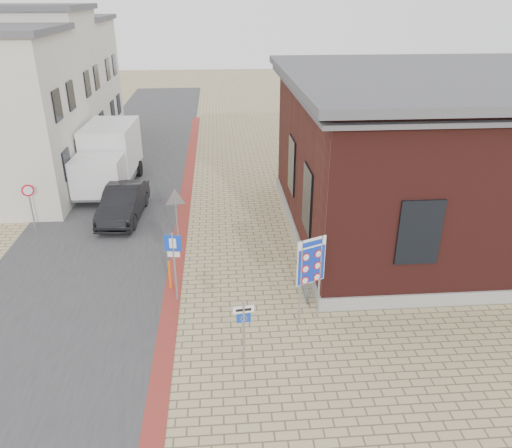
{
  "coord_description": "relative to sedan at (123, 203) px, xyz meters",
  "views": [
    {
      "loc": [
        -0.21,
        -12.67,
        9.61
      ],
      "look_at": [
        1.03,
        3.3,
        2.2
      ],
      "focal_mm": 35.0,
      "sensor_mm": 36.0,
      "label": 1
    }
  ],
  "objects": [
    {
      "name": "border_sign",
      "position": [
        7.22,
        -8.75,
        1.37
      ],
      "size": [
        0.94,
        0.46,
        2.96
      ],
      "rotation": [
        0.0,
        0.0,
        0.43
      ],
      "color": "gray",
      "rests_on": "ground"
    },
    {
      "name": "parking_sign",
      "position": [
        2.92,
        -7.25,
        1.0
      ],
      "size": [
        0.57,
        0.13,
        2.58
      ],
      "rotation": [
        0.0,
        0.0,
        -0.16
      ],
      "color": "gray",
      "rests_on": "ground"
    },
    {
      "name": "ground",
      "position": [
        4.72,
        -9.25,
        -0.76
      ],
      "size": [
        120.0,
        120.0,
        0.0
      ],
      "primitive_type": "plane",
      "color": "tan",
      "rests_on": "ground"
    },
    {
      "name": "bike_rack",
      "position": [
        7.37,
        -7.05,
        -0.5
      ],
      "size": [
        0.08,
        1.8,
        0.6
      ],
      "color": "slate",
      "rests_on": "ground"
    },
    {
      "name": "speed_sign",
      "position": [
        -3.7,
        -1.25,
        0.72
      ],
      "size": [
        0.49,
        0.24,
        2.23
      ],
      "rotation": [
        0.0,
        0.0,
        0.41
      ],
      "color": "gray",
      "rests_on": "ground"
    },
    {
      "name": "yield_sign",
      "position": [
        2.72,
        -3.25,
        1.21
      ],
      "size": [
        0.91,
        0.16,
        2.57
      ],
      "rotation": [
        0.0,
        0.0,
        0.11
      ],
      "color": "gray",
      "rests_on": "ground"
    },
    {
      "name": "curb_strip",
      "position": [
        2.72,
        0.75,
        -0.75
      ],
      "size": [
        0.6,
        40.0,
        0.02
      ],
      "primitive_type": "cube",
      "color": "maroon",
      "rests_on": "ground"
    },
    {
      "name": "townhouse_mid",
      "position": [
        -6.27,
        8.75,
        3.81
      ],
      "size": [
        7.4,
        6.4,
        9.1
      ],
      "color": "beige",
      "rests_on": "ground"
    },
    {
      "name": "essen_sign",
      "position": [
        5.04,
        -10.75,
        0.63
      ],
      "size": [
        0.58,
        0.1,
        2.14
      ],
      "rotation": [
        0.0,
        0.0,
        0.11
      ],
      "color": "gray",
      "rests_on": "ground"
    },
    {
      "name": "brick_building",
      "position": [
        13.72,
        -2.25,
        2.72
      ],
      "size": [
        13.0,
        13.0,
        6.8
      ],
      "color": "gray",
      "rests_on": "ground"
    },
    {
      "name": "box_truck",
      "position": [
        -1.37,
        4.38,
        0.91
      ],
      "size": [
        2.86,
        6.29,
        3.24
      ],
      "rotation": [
        0.0,
        0.0,
        -0.04
      ],
      "color": "slate",
      "rests_on": "ground"
    },
    {
      "name": "sedan",
      "position": [
        0.0,
        0.0,
        0.0
      ],
      "size": [
        1.91,
        4.72,
        1.52
      ],
      "primitive_type": "imported",
      "rotation": [
        0.0,
        0.0,
        -0.07
      ],
      "color": "black",
      "rests_on": "ground"
    },
    {
      "name": "bollard",
      "position": [
        2.64,
        -6.45,
        -0.22
      ],
      "size": [
        0.1,
        0.1,
        1.08
      ],
      "primitive_type": "cylinder",
      "rotation": [
        0.0,
        0.0,
        -0.01
      ],
      "color": "#F65F0C",
      "rests_on": "ground"
    },
    {
      "name": "townhouse_far",
      "position": [
        -6.27,
        14.75,
        3.41
      ],
      "size": [
        7.4,
        6.4,
        8.3
      ],
      "color": "beige",
      "rests_on": "ground"
    },
    {
      "name": "road_strip",
      "position": [
        -0.78,
        5.75,
        -0.75
      ],
      "size": [
        7.0,
        60.0,
        0.02
      ],
      "primitive_type": "cube",
      "color": "#38383A",
      "rests_on": "ground"
    }
  ]
}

